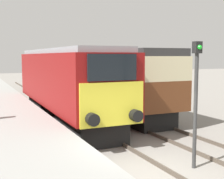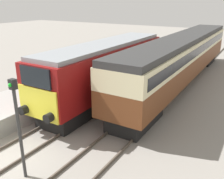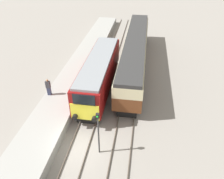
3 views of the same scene
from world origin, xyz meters
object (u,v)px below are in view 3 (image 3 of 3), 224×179
(person_on_platform, at_px, (48,87))
(signal_post, at_px, (98,131))
(locomotive, at_px, (99,73))
(passenger_carriage, at_px, (135,50))

(person_on_platform, xyz_separation_m, signal_post, (6.21, -5.57, 0.48))
(locomotive, distance_m, passenger_carriage, 6.97)
(signal_post, bearing_deg, passenger_carriage, 83.37)
(person_on_platform, bearing_deg, signal_post, -41.89)
(locomotive, xyz_separation_m, person_on_platform, (-4.51, -2.99, -0.27))
(locomotive, xyz_separation_m, signal_post, (1.70, -8.56, 0.21))
(locomotive, height_order, person_on_platform, locomotive)
(locomotive, distance_m, person_on_platform, 5.42)
(locomotive, xyz_separation_m, passenger_carriage, (3.40, 6.08, 0.23))
(passenger_carriage, height_order, signal_post, signal_post)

